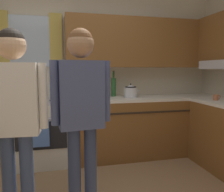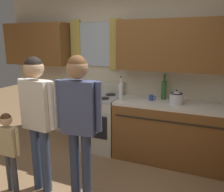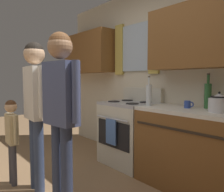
# 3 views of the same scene
# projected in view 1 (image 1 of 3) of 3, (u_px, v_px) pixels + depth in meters

# --- Properties ---
(back_wall_unit) EXTENTS (4.60, 0.42, 2.60)m
(back_wall_unit) POSITION_uv_depth(u_px,v_px,m) (74.00, 59.00, 3.36)
(back_wall_unit) COLOR beige
(back_wall_unit) RESTS_ON ground
(kitchen_counter_run) EXTENTS (2.31, 2.12, 0.90)m
(kitchen_counter_run) POSITION_uv_depth(u_px,v_px,m) (180.00, 131.00, 3.13)
(kitchen_counter_run) COLOR brown
(kitchen_counter_run) RESTS_ON ground
(stove_oven) EXTENTS (0.75, 0.67, 1.10)m
(stove_oven) POSITION_uv_depth(u_px,v_px,m) (43.00, 130.00, 3.12)
(stove_oven) COLOR beige
(stove_oven) RESTS_ON ground
(bottle_tall_clear) EXTENTS (0.07, 0.07, 0.37)m
(bottle_tall_clear) POSITION_uv_depth(u_px,v_px,m) (77.00, 90.00, 3.03)
(bottle_tall_clear) COLOR silver
(bottle_tall_clear) RESTS_ON kitchen_counter_run
(bottle_wine_green) EXTENTS (0.08, 0.08, 0.39)m
(bottle_wine_green) POSITION_uv_depth(u_px,v_px,m) (114.00, 86.00, 3.46)
(bottle_wine_green) COLOR #2D6633
(bottle_wine_green) RESTS_ON kitchen_counter_run
(cup_terracotta) EXTENTS (0.11, 0.07, 0.08)m
(cup_terracotta) POSITION_uv_depth(u_px,v_px,m) (216.00, 97.00, 3.01)
(cup_terracotta) COLOR #B76642
(cup_terracotta) RESTS_ON kitchen_counter_run
(mug_cobalt_blue) EXTENTS (0.11, 0.07, 0.08)m
(mug_cobalt_blue) POSITION_uv_depth(u_px,v_px,m) (106.00, 95.00, 3.30)
(mug_cobalt_blue) COLOR #2D479E
(mug_cobalt_blue) RESTS_ON kitchen_counter_run
(stovetop_kettle) EXTENTS (0.27, 0.20, 0.21)m
(stovetop_kettle) POSITION_uv_depth(u_px,v_px,m) (131.00, 91.00, 3.32)
(stovetop_kettle) COLOR silver
(stovetop_kettle) RESTS_ON kitchen_counter_run
(adult_holding_child) EXTENTS (0.50, 0.22, 1.62)m
(adult_holding_child) POSITION_uv_depth(u_px,v_px,m) (14.00, 107.00, 1.74)
(adult_holding_child) COLOR #38476B
(adult_holding_child) RESTS_ON ground
(adult_in_plaid) EXTENTS (0.51, 0.22, 1.65)m
(adult_in_plaid) POSITION_uv_depth(u_px,v_px,m) (82.00, 102.00, 1.88)
(adult_in_plaid) COLOR #2D3856
(adult_in_plaid) RESTS_ON ground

